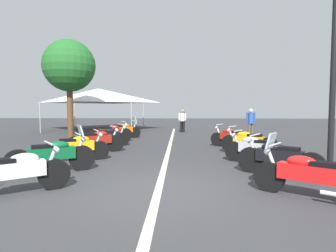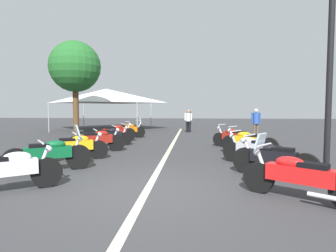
{
  "view_description": "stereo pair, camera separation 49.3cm",
  "coord_description": "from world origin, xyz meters",
  "views": [
    {
      "loc": [
        -5.57,
        -0.43,
        1.69
      ],
      "look_at": [
        4.92,
        0.0,
        1.01
      ],
      "focal_mm": 29.78,
      "sensor_mm": 36.0,
      "label": 1
    },
    {
      "loc": [
        -5.57,
        -0.93,
        1.69
      ],
      "look_at": [
        4.92,
        0.0,
        1.01
      ],
      "focal_mm": 29.78,
      "sensor_mm": 36.0,
      "label": 2
    }
  ],
  "objects": [
    {
      "name": "ground_plane",
      "position": [
        0.0,
        0.0,
        0.0
      ],
      "size": [
        80.0,
        80.0,
        0.0
      ],
      "primitive_type": "plane",
      "color": "#38383A"
    },
    {
      "name": "lane_centre_stripe",
      "position": [
        5.49,
        0.0,
        0.0
      ],
      "size": [
        23.14,
        0.16,
        0.01
      ],
      "primitive_type": "cube",
      "color": "beige",
      "rests_on": "ground_plane"
    },
    {
      "name": "motorcycle_left_row_0",
      "position": [
        -0.39,
        2.73,
        0.46
      ],
      "size": [
        1.39,
        1.73,
        1.0
      ],
      "rotation": [
        0.0,
        0.0,
        -0.91
      ],
      "color": "black",
      "rests_on": "ground_plane"
    },
    {
      "name": "motorcycle_left_row_1",
      "position": [
        1.43,
        2.84,
        0.48
      ],
      "size": [
        1.28,
        1.96,
        1.23
      ],
      "rotation": [
        0.0,
        0.0,
        -1.02
      ],
      "color": "black",
      "rests_on": "ground_plane"
    },
    {
      "name": "motorcycle_left_row_2",
      "position": [
        3.06,
        2.85,
        0.45
      ],
      "size": [
        1.15,
        1.95,
        0.99
      ],
      "rotation": [
        0.0,
        0.0,
        -1.08
      ],
      "color": "black",
      "rests_on": "ground_plane"
    },
    {
      "name": "motorcycle_left_row_3",
      "position": [
        4.77,
        2.71,
        0.46
      ],
      "size": [
        1.18,
        1.97,
        1.01
      ],
      "rotation": [
        0.0,
        0.0,
        -1.07
      ],
      "color": "black",
      "rests_on": "ground_plane"
    },
    {
      "name": "motorcycle_left_row_4",
      "position": [
        6.43,
        2.75,
        0.45
      ],
      "size": [
        1.27,
        1.88,
        0.98
      ],
      "rotation": [
        0.0,
        0.0,
        -1.0
      ],
      "color": "black",
      "rests_on": "ground_plane"
    },
    {
      "name": "motorcycle_left_row_5",
      "position": [
        8.08,
        2.97,
        0.47
      ],
      "size": [
        1.29,
        1.94,
        1.01
      ],
      "rotation": [
        0.0,
        0.0,
        -1.01
      ],
      "color": "black",
      "rests_on": "ground_plane"
    },
    {
      "name": "motorcycle_left_row_6",
      "position": [
        9.69,
        2.71,
        0.46
      ],
      "size": [
        1.24,
        1.9,
        1.2
      ],
      "rotation": [
        0.0,
        0.0,
        -1.02
      ],
      "color": "black",
      "rests_on": "ground_plane"
    },
    {
      "name": "motorcycle_right_row_0",
      "position": [
        -0.38,
        -2.84,
        0.46
      ],
      "size": [
        1.41,
        1.81,
        1.2
      ],
      "rotation": [
        0.0,
        0.0,
        0.93
      ],
      "color": "black",
      "rests_on": "ground_plane"
    },
    {
      "name": "motorcycle_right_row_1",
      "position": [
        1.32,
        -2.87,
        0.47
      ],
      "size": [
        1.34,
        1.79,
        1.02
      ],
      "rotation": [
        0.0,
        0.0,
        0.95
      ],
      "color": "black",
      "rests_on": "ground_plane"
    },
    {
      "name": "motorcycle_right_row_2",
      "position": [
        2.91,
        -2.74,
        0.45
      ],
      "size": [
        1.24,
        1.71,
        0.99
      ],
      "rotation": [
        0.0,
        0.0,
        0.97
      ],
      "color": "black",
      "rests_on": "ground_plane"
    },
    {
      "name": "motorcycle_right_row_3",
      "position": [
        4.64,
        -2.94,
        0.47
      ],
      "size": [
        1.33,
        1.83,
        1.01
      ],
      "rotation": [
        0.0,
        0.0,
        0.96
      ],
      "color": "black",
      "rests_on": "ground_plane"
    },
    {
      "name": "motorcycle_right_row_4",
      "position": [
        6.43,
        -2.7,
        0.45
      ],
      "size": [
        1.25,
        1.77,
        0.98
      ],
      "rotation": [
        0.0,
        0.0,
        0.98
      ],
      "color": "black",
      "rests_on": "ground_plane"
    },
    {
      "name": "street_lamp_twin_globe",
      "position": [
        1.4,
        -4.16,
        3.33
      ],
      "size": [
        0.32,
        1.22,
        4.87
      ],
      "color": "black",
      "rests_on": "ground_plane"
    },
    {
      "name": "traffic_cone_1",
      "position": [
        1.74,
        3.95,
        0.29
      ],
      "size": [
        0.36,
        0.36,
        0.61
      ],
      "color": "orange",
      "rests_on": "ground_plane"
    },
    {
      "name": "bystander_0",
      "position": [
        14.27,
        -0.69,
        0.93
      ],
      "size": [
        0.42,
        0.38,
        1.6
      ],
      "rotation": [
        0.0,
        0.0,
        4.0
      ],
      "color": "#1E2338",
      "rests_on": "ground_plane"
    },
    {
      "name": "bystander_1",
      "position": [
        10.07,
        -4.4,
        0.97
      ],
      "size": [
        0.32,
        0.52,
        1.66
      ],
      "rotation": [
        0.0,
        0.0,
        3.34
      ],
      "color": "brown",
      "rests_on": "ground_plane"
    },
    {
      "name": "bystander_2",
      "position": [
        13.86,
        -0.63,
        0.91
      ],
      "size": [
        0.32,
        0.53,
        1.56
      ],
      "rotation": [
        0.0,
        0.0,
        3.16
      ],
      "color": "black",
      "rests_on": "ground_plane"
    },
    {
      "name": "roadside_tree_0",
      "position": [
        9.35,
        5.52,
        3.93
      ],
      "size": [
        2.78,
        2.78,
        5.35
      ],
      "color": "brown",
      "rests_on": "ground_plane"
    },
    {
      "name": "event_tent",
      "position": [
        15.87,
        5.86,
        2.65
      ],
      "size": [
        6.87,
        6.87,
        3.2
      ],
      "color": "white",
      "rests_on": "ground_plane"
    }
  ]
}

